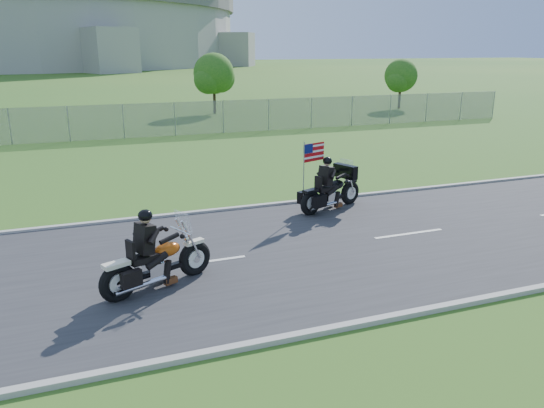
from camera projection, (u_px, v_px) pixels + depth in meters
name	position (u px, v px, depth m)	size (l,w,h in m)	color
ground	(278.00, 253.00, 13.78)	(420.00, 420.00, 0.00)	#23531A
road	(278.00, 253.00, 13.77)	(120.00, 8.00, 0.04)	#28282B
curb_north	(234.00, 209.00, 17.41)	(120.00, 0.18, 0.12)	#9E9B93
curb_south	(353.00, 325.00, 10.12)	(120.00, 0.18, 0.12)	#9E9B93
fence	(69.00, 124.00, 29.82)	(60.00, 0.03, 2.00)	gray
stadium	(8.00, 10.00, 155.57)	(140.40, 140.40, 29.20)	#A3A099
tree_fence_near	(214.00, 76.00, 41.95)	(3.52, 3.28, 4.75)	#382316
tree_fence_far	(401.00, 77.00, 45.56)	(3.08, 2.87, 4.20)	#382316
motorcycle_lead	(156.00, 264.00, 11.61)	(2.66, 1.41, 1.89)	black
motorcycle_follow	(331.00, 192.00, 17.29)	(2.59, 1.35, 2.26)	black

